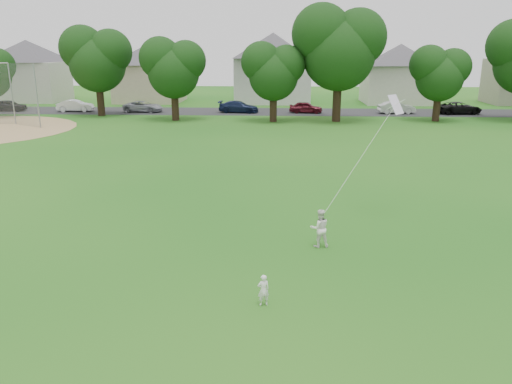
{
  "coord_description": "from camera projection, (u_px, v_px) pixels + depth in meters",
  "views": [
    {
      "loc": [
        1.1,
        -13.63,
        6.84
      ],
      "look_at": [
        0.32,
        2.0,
        2.3
      ],
      "focal_mm": 35.0,
      "sensor_mm": 36.0,
      "label": 1
    }
  ],
  "objects": [
    {
      "name": "ground",
      "position": [
        242.0,
        283.0,
        15.03
      ],
      "size": [
        160.0,
        160.0,
        0.0
      ],
      "primitive_type": "plane",
      "color": "#145613",
      "rests_on": "ground"
    },
    {
      "name": "parked_cars",
      "position": [
        308.0,
        107.0,
        53.99
      ],
      "size": [
        71.6,
        2.74,
        1.29
      ],
      "color": "black",
      "rests_on": "ground"
    },
    {
      "name": "kite",
      "position": [
        360.0,
        159.0,
        18.64
      ],
      "size": [
        2.0,
        2.21,
        5.95
      ],
      "color": "white",
      "rests_on": "ground"
    },
    {
      "name": "toddler",
      "position": [
        263.0,
        290.0,
        13.64
      ],
      "size": [
        0.38,
        0.31,
        0.91
      ],
      "primitive_type": "imported",
      "rotation": [
        0.0,
        0.0,
        3.46
      ],
      "color": "white",
      "rests_on": "ground"
    },
    {
      "name": "tree_row",
      "position": [
        302.0,
        54.0,
        47.39
      ],
      "size": [
        80.65,
        9.26,
        11.11
      ],
      "color": "black",
      "rests_on": "ground"
    },
    {
      "name": "older_boy",
      "position": [
        320.0,
        228.0,
        17.63
      ],
      "size": [
        0.76,
        0.64,
        1.4
      ],
      "primitive_type": "imported",
      "rotation": [
        0.0,
        0.0,
        3.32
      ],
      "color": "white",
      "rests_on": "ground"
    },
    {
      "name": "house_row",
      "position": [
        282.0,
        64.0,
        63.51
      ],
      "size": [
        76.86,
        13.61,
        10.22
      ],
      "color": "beige",
      "rests_on": "ground"
    },
    {
      "name": "street",
      "position": [
        271.0,
        112.0,
        55.32
      ],
      "size": [
        90.0,
        7.0,
        0.01
      ],
      "primitive_type": "cube",
      "color": "#2D2D30",
      "rests_on": "ground"
    }
  ]
}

